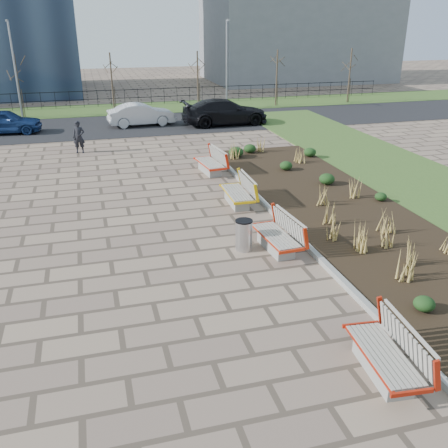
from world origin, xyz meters
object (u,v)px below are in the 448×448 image
object	(u,v)px
bench_c	(237,191)
litter_bin	(244,235)
car_blue	(4,122)
lamp_east	(227,66)
car_black	(225,112)
pedestrian	(79,137)
lamp_west	(15,71)
bench_a	(384,352)
car_silver	(141,114)
bench_b	(276,234)
bench_d	(210,161)

from	to	relation	value
bench_c	litter_bin	world-z (taller)	bench_c
car_blue	lamp_east	xyz separation A→B (m)	(14.48, 4.53, 2.33)
car_blue	lamp_east	size ratio (longest dim) A/B	0.67
car_blue	car_black	bearing A→B (deg)	-88.57
pedestrian	lamp_west	size ratio (longest dim) A/B	0.26
bench_a	pedestrian	distance (m)	19.45
pedestrian	car_silver	world-z (taller)	pedestrian
bench_b	bench_c	bearing A→B (deg)	85.85
lamp_east	bench_b	bearing A→B (deg)	-102.17
bench_a	car_silver	bearing A→B (deg)	99.05
bench_a	car_blue	world-z (taller)	car_blue
bench_c	litter_bin	bearing A→B (deg)	-102.46
bench_a	lamp_east	world-z (taller)	lamp_east
bench_c	car_blue	bearing A→B (deg)	123.90
litter_bin	car_blue	world-z (taller)	car_blue
bench_d	lamp_west	size ratio (longest dim) A/B	0.35
bench_a	bench_c	size ratio (longest dim) A/B	1.00
lamp_west	pedestrian	bearing A→B (deg)	-70.38
bench_c	car_blue	distance (m)	17.51
pedestrian	car_silver	distance (m)	6.94
bench_a	pedestrian	world-z (taller)	pedestrian
car_silver	lamp_west	bearing A→B (deg)	54.63
litter_bin	lamp_west	world-z (taller)	lamp_west
bench_a	car_black	bearing A→B (deg)	87.00
bench_a	car_silver	world-z (taller)	car_silver
lamp_west	lamp_east	bearing A→B (deg)	0.00
bench_c	lamp_east	distance (m)	20.05
bench_d	pedestrian	distance (m)	7.38
bench_a	pedestrian	bearing A→B (deg)	111.28
litter_bin	lamp_east	size ratio (longest dim) A/B	0.15
lamp_west	lamp_east	size ratio (longest dim) A/B	1.00
car_black	bench_a	bearing A→B (deg)	170.17
car_black	lamp_east	world-z (taller)	lamp_east
pedestrian	lamp_east	size ratio (longest dim) A/B	0.26
car_blue	car_silver	size ratio (longest dim) A/B	0.99
litter_bin	car_black	world-z (taller)	car_black
lamp_west	bench_a	bearing A→B (deg)	-72.66
car_silver	car_black	world-z (taller)	car_black
bench_b	car_silver	world-z (taller)	car_silver
bench_a	bench_c	bearing A→B (deg)	95.21
pedestrian	litter_bin	bearing A→B (deg)	-62.16
bench_d	bench_b	bearing A→B (deg)	-96.31
bench_b	litter_bin	distance (m)	0.93
car_silver	car_blue	bearing A→B (deg)	86.62
bench_a	lamp_east	size ratio (longest dim) A/B	0.35
bench_a	car_silver	distance (m)	24.60
bench_c	bench_b	bearing A→B (deg)	-88.88
bench_b	lamp_west	world-z (taller)	lamp_west
car_silver	lamp_east	size ratio (longest dim) A/B	0.68
litter_bin	car_blue	xyz separation A→B (m)	(-8.59, 18.40, 0.26)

